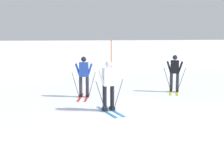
% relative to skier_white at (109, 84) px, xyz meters
% --- Properties ---
extents(ground_plane, '(120.00, 120.00, 0.00)m').
position_rel_skier_white_xyz_m(ground_plane, '(0.03, -2.49, -0.92)').
color(ground_plane, silver).
extents(far_snow_ridge, '(80.00, 6.23, 2.24)m').
position_rel_skier_white_xyz_m(far_snow_ridge, '(0.03, 16.50, 0.21)').
color(far_snow_ridge, silver).
rests_on(far_snow_ridge, ground).
extents(skier_white, '(1.00, 1.63, 1.71)m').
position_rel_skier_white_xyz_m(skier_white, '(0.00, 0.00, 0.00)').
color(skier_white, '#237AC6').
rests_on(skier_white, ground).
extents(skier_black, '(1.39, 1.40, 1.71)m').
position_rel_skier_white_xyz_m(skier_black, '(4.37, 1.39, 0.00)').
color(skier_black, gold).
rests_on(skier_black, ground).
extents(skier_blue, '(1.18, 1.54, 1.71)m').
position_rel_skier_white_xyz_m(skier_blue, '(0.32, 2.53, 0.00)').
color(skier_blue, red).
rests_on(skier_blue, ground).
extents(trail_marker_pole, '(0.06, 0.06, 2.38)m').
position_rel_skier_white_xyz_m(trail_marker_pole, '(3.41, 5.38, 0.27)').
color(trail_marker_pole, '#C65614').
rests_on(trail_marker_pole, ground).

